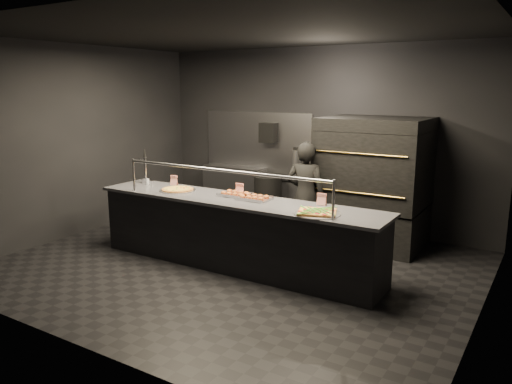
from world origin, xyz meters
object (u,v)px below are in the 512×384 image
at_px(service_counter, 235,233).
at_px(fire_extinguisher, 296,163).
at_px(prep_shelf, 234,190).
at_px(slider_tray_b, 254,198).
at_px(worker, 305,196).
at_px(beer_tap, 146,173).
at_px(pizza_oven, 373,181).
at_px(towel_dispenser, 269,133).
at_px(round_pizza, 178,190).
at_px(trash_bin, 268,199).
at_px(slider_tray_a, 235,194).
at_px(square_pizza, 317,212).

distance_m(service_counter, fire_extinguisher, 2.50).
bearing_deg(prep_shelf, service_counter, -55.41).
relative_size(slider_tray_b, worker, 0.28).
relative_size(prep_shelf, beer_tap, 2.27).
distance_m(pizza_oven, fire_extinguisher, 1.63).
height_order(prep_shelf, slider_tray_b, slider_tray_b).
relative_size(towel_dispenser, round_pizza, 0.69).
bearing_deg(towel_dispenser, worker, -41.99).
bearing_deg(service_counter, trash_bin, 109.81).
height_order(prep_shelf, beer_tap, beer_tap).
bearing_deg(worker, round_pizza, 30.71).
bearing_deg(pizza_oven, round_pizza, -139.02).
height_order(fire_extinguisher, beer_tap, beer_tap).
distance_m(slider_tray_a, worker, 1.18).
height_order(towel_dispenser, square_pizza, towel_dispenser).
height_order(prep_shelf, slider_tray_a, slider_tray_a).
xyz_separation_m(fire_extinguisher, slider_tray_a, (0.25, -2.25, -0.12)).
relative_size(service_counter, worker, 2.59).
bearing_deg(towel_dispenser, slider_tray_a, -70.35).
xyz_separation_m(towel_dispenser, trash_bin, (0.12, -0.21, -1.14)).
bearing_deg(worker, beer_tap, 14.95).
height_order(fire_extinguisher, slider_tray_a, fire_extinguisher).
bearing_deg(slider_tray_b, prep_shelf, 129.61).
xyz_separation_m(fire_extinguisher, round_pizza, (-0.63, -2.39, -0.12)).
relative_size(service_counter, square_pizza, 7.58).
bearing_deg(square_pizza, trash_bin, 131.06).
bearing_deg(prep_shelf, square_pizza, -40.99).
xyz_separation_m(slider_tray_a, trash_bin, (-0.68, 2.03, -0.54)).
bearing_deg(towel_dispenser, service_counter, -69.37).
relative_size(towel_dispenser, square_pizza, 0.65).
relative_size(beer_tap, slider_tray_b, 1.19).
distance_m(beer_tap, slider_tray_a, 1.67).
relative_size(fire_extinguisher, slider_tray_a, 1.14).
distance_m(slider_tray_b, worker, 1.12).
xyz_separation_m(round_pizza, slider_tray_a, (0.88, 0.14, 0.01)).
xyz_separation_m(beer_tap, trash_bin, (0.98, 1.98, -0.66)).
bearing_deg(beer_tap, pizza_oven, 29.83).
bearing_deg(fire_extinguisher, beer_tap, -122.75).
height_order(round_pizza, trash_bin, round_pizza).
bearing_deg(prep_shelf, round_pizza, -74.91).
relative_size(prep_shelf, square_pizza, 2.22).
xyz_separation_m(fire_extinguisher, slider_tray_b, (0.59, -2.30, -0.12)).
bearing_deg(towel_dispenser, beer_tap, -111.56).
bearing_deg(prep_shelf, worker, -29.02).
relative_size(prep_shelf, slider_tray_b, 2.70).
bearing_deg(fire_extinguisher, trash_bin, -152.82).
bearing_deg(towel_dispenser, fire_extinguisher, 1.04).
height_order(square_pizza, worker, worker).
xyz_separation_m(pizza_oven, beer_tap, (-2.97, -1.70, 0.10)).
bearing_deg(pizza_oven, beer_tap, -150.17).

